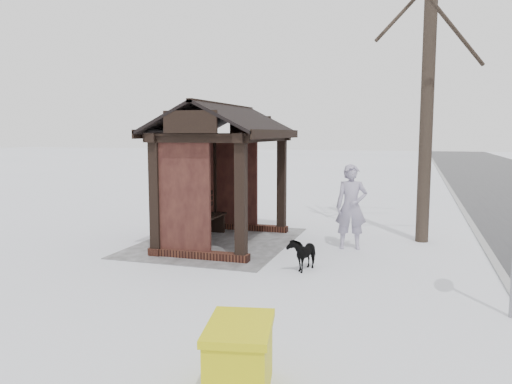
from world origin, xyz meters
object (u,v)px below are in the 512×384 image
(dog, at_px, (303,253))
(bus_shelter, at_px, (218,146))
(grit_bin, at_px, (239,358))
(pedestrian, at_px, (351,207))

(dog, bearing_deg, bus_shelter, 157.68)
(bus_shelter, xyz_separation_m, grit_bin, (6.02, 2.63, -1.82))
(bus_shelter, bearing_deg, pedestrian, 95.88)
(grit_bin, bearing_deg, dog, 173.36)
(dog, relative_size, grit_bin, 0.73)
(dog, bearing_deg, grit_bin, -72.23)
(grit_bin, bearing_deg, bus_shelter, -167.61)
(dog, height_order, grit_bin, grit_bin)
(pedestrian, height_order, grit_bin, pedestrian)
(bus_shelter, relative_size, grit_bin, 3.65)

